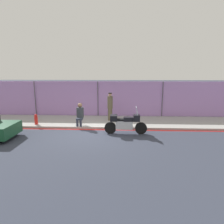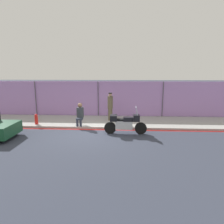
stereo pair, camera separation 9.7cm
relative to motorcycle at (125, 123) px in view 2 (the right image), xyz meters
name	(u,v)px [view 2 (the right image)]	position (x,y,z in m)	size (l,w,h in m)	color
ground_plane	(90,134)	(-1.89, -0.12, -0.60)	(120.00, 120.00, 0.00)	#333847
sidewalk	(96,122)	(-1.89, 2.27, -0.53)	(33.96, 3.02, 0.12)	#9E9E99
curb_paint_stripe	(92,129)	(-1.89, 0.67, -0.59)	(33.96, 0.18, 0.01)	red
storefront_fence	(98,99)	(-1.89, 3.87, 0.70)	(32.26, 0.16, 2.59)	#AD7FC6
motorcycle	(125,123)	(0.00, 0.00, 0.00)	(2.27, 0.50, 1.48)	black
officer_standing	(110,106)	(-0.94, 2.44, 0.46)	(0.35, 0.35, 1.81)	brown
person_seated_on_curb	(80,113)	(-2.68, 1.23, 0.25)	(0.43, 0.70, 1.32)	#2D3342
fire_hydrant	(36,119)	(-5.38, 1.22, -0.16)	(0.20, 0.25, 0.64)	red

